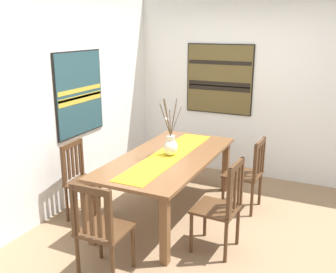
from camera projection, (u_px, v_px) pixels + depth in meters
name	position (u px, v px, depth m)	size (l,w,h in m)	color
ground_plane	(210.00, 229.00, 4.33)	(6.40, 6.40, 0.03)	#8E7051
wall_back	(70.00, 97.00, 4.73)	(6.40, 0.12, 2.70)	white
wall_side	(256.00, 86.00, 5.58)	(0.12, 6.40, 2.70)	white
dining_table	(168.00, 163.00, 4.50)	(2.06, 0.99, 0.73)	brown
table_runner	(168.00, 155.00, 4.47)	(1.90, 0.36, 0.01)	gold
centerpiece_vase	(170.00, 145.00, 4.45)	(0.34, 0.27, 0.70)	silver
chair_0	(101.00, 228.00, 3.35)	(0.43, 0.43, 0.93)	#4C301C
chair_1	(221.00, 206.00, 3.77)	(0.44, 0.44, 0.96)	#4C301C
chair_2	(83.00, 179.00, 4.46)	(0.45, 0.45, 0.91)	#4C301C
chair_3	(247.00, 173.00, 4.67)	(0.44, 0.44, 0.90)	#4C301C
painting_on_back_wall	(79.00, 93.00, 4.77)	(0.89, 0.05, 1.04)	black
painting_on_side_wall	(219.00, 79.00, 5.72)	(0.05, 1.02, 1.03)	black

